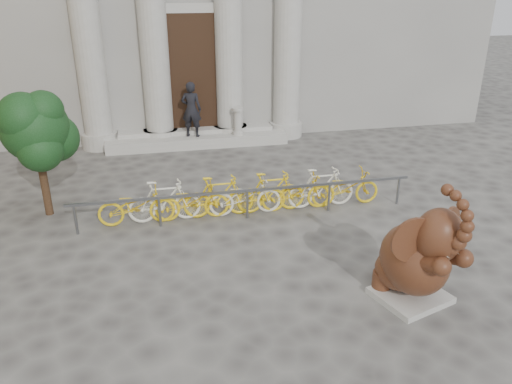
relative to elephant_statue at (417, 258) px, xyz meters
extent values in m
plane|color=#474442|center=(-2.68, 0.34, -0.83)|extent=(80.00, 80.00, 0.00)
cube|color=black|center=(-2.68, 10.26, 1.47)|extent=(2.40, 0.16, 4.00)
cylinder|color=#A8A59E|center=(-5.88, 10.14, 3.17)|extent=(0.90, 0.90, 8.00)
cylinder|color=#A8A59E|center=(-3.88, 10.14, 3.17)|extent=(0.90, 0.90, 8.00)
cylinder|color=#A8A59E|center=(-1.48, 10.14, 3.17)|extent=(0.90, 0.90, 8.00)
cylinder|color=#A8A59E|center=(0.52, 10.14, 3.17)|extent=(0.90, 0.90, 8.00)
cube|color=#A8A59E|center=(-2.68, 9.74, -0.65)|extent=(6.00, 1.20, 0.36)
cube|color=#A8A59E|center=(-0.01, 0.04, -0.77)|extent=(1.40, 1.32, 0.11)
ellipsoid|color=black|center=(-0.09, 0.28, -0.37)|extent=(1.19, 1.16, 0.73)
ellipsoid|color=black|center=(-0.02, 0.06, -0.05)|extent=(1.46, 1.64, 1.19)
cylinder|color=black|center=(-0.43, 0.32, -0.57)|extent=(0.43, 0.43, 0.30)
cylinder|color=black|center=(0.16, 0.51, -0.57)|extent=(0.43, 0.43, 0.30)
cylinder|color=black|center=(-0.12, -0.45, 0.17)|extent=(0.47, 0.73, 0.46)
cylinder|color=black|center=(0.36, -0.30, 0.17)|extent=(0.47, 0.73, 0.46)
ellipsoid|color=black|center=(0.11, -0.34, 0.59)|extent=(0.96, 0.93, 0.91)
cylinder|color=black|center=(-0.31, -0.32, 0.54)|extent=(0.78, 0.06, 0.78)
cylinder|color=black|center=(0.44, -0.09, 0.54)|extent=(0.67, 0.50, 0.78)
cone|color=beige|center=(0.04, -0.59, 0.40)|extent=(0.21, 0.26, 0.12)
cone|color=beige|center=(0.31, -0.51, 0.40)|extent=(0.09, 0.26, 0.12)
cube|color=slate|center=(-2.16, 3.79, -0.13)|extent=(8.00, 0.06, 0.06)
cylinder|color=slate|center=(-5.96, 3.79, -0.48)|extent=(0.06, 0.06, 0.70)
cylinder|color=slate|center=(-4.16, 3.79, -0.48)|extent=(0.06, 0.06, 0.70)
cylinder|color=slate|center=(-2.16, 3.79, -0.48)|extent=(0.06, 0.06, 0.70)
cylinder|color=slate|center=(-0.16, 3.79, -0.48)|extent=(0.06, 0.06, 0.70)
cylinder|color=slate|center=(1.64, 3.79, -0.48)|extent=(0.06, 0.06, 0.70)
imported|color=yellow|center=(-4.67, 4.04, -0.33)|extent=(1.70, 0.50, 1.00)
imported|color=white|center=(-4.04, 4.04, -0.33)|extent=(1.66, 0.47, 1.00)
imported|color=yellow|center=(-3.41, 4.04, -0.33)|extent=(1.70, 0.50, 1.00)
imported|color=yellow|center=(-2.79, 4.04, -0.33)|extent=(1.66, 0.47, 1.00)
imported|color=white|center=(-2.16, 4.04, -0.33)|extent=(1.70, 0.50, 1.00)
imported|color=yellow|center=(-1.53, 4.04, -0.33)|extent=(1.66, 0.47, 1.00)
imported|color=yellow|center=(-0.91, 4.04, -0.33)|extent=(1.70, 0.50, 1.00)
imported|color=white|center=(-0.28, 4.04, -0.33)|extent=(1.66, 0.47, 1.00)
imported|color=yellow|center=(0.35, 4.04, -0.33)|extent=(1.70, 0.50, 1.00)
cylinder|color=#332114|center=(-6.73, 5.01, 0.07)|extent=(0.18, 0.18, 1.81)
sphere|color=black|center=(-6.73, 5.01, 1.28)|extent=(1.51, 1.51, 1.51)
sphere|color=black|center=(-6.37, 5.21, 0.98)|extent=(1.10, 1.10, 1.10)
sphere|color=black|center=(-7.03, 5.26, 1.08)|extent=(1.00, 1.00, 1.00)
sphere|color=black|center=(-6.62, 4.71, 0.88)|extent=(1.00, 1.00, 1.00)
sphere|color=black|center=(-6.88, 4.81, 1.58)|extent=(1.10, 1.10, 1.10)
sphere|color=black|center=(-6.47, 4.91, 1.68)|extent=(0.90, 0.90, 0.90)
imported|color=black|center=(-2.85, 9.58, 0.43)|extent=(0.76, 0.62, 1.81)
cylinder|color=#A8A59E|center=(-1.34, 9.44, -0.42)|extent=(0.37, 0.37, 0.11)
cylinder|color=#A8A59E|center=(-1.34, 9.44, -0.05)|extent=(0.26, 0.26, 0.84)
cylinder|color=#A8A59E|center=(-1.34, 9.44, 0.39)|extent=(0.37, 0.37, 0.09)
camera|label=1|loc=(-4.20, -6.54, 4.28)|focal=35.00mm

